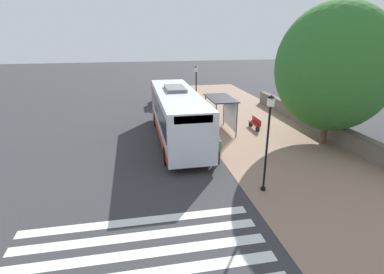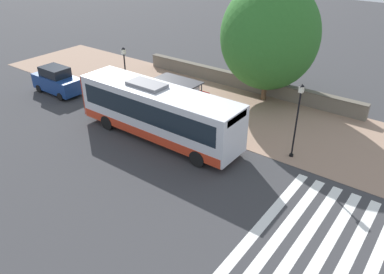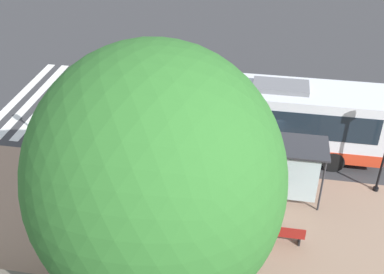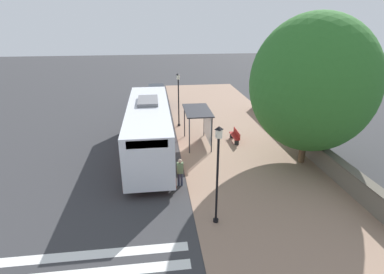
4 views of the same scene
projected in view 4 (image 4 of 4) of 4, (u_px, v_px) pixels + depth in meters
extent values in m
plane|color=#353538|center=(180.00, 153.00, 20.55)|extent=(120.00, 120.00, 0.00)
cube|color=#937560|center=(244.00, 149.00, 21.08)|extent=(9.00, 44.00, 0.02)
cube|color=silver|center=(73.00, 256.00, 11.59)|extent=(9.00, 0.50, 0.01)
cube|color=#6B6356|center=(299.00, 139.00, 21.35)|extent=(0.50, 20.00, 1.12)
cube|color=#5B5449|center=(300.00, 131.00, 21.13)|extent=(0.60, 20.00, 0.08)
cube|color=silver|center=(149.00, 127.00, 19.76)|extent=(2.64, 11.37, 2.90)
cube|color=black|center=(149.00, 122.00, 19.62)|extent=(2.68, 10.46, 1.28)
cube|color=red|center=(150.00, 143.00, 20.18)|extent=(2.68, 11.14, 0.58)
cube|color=red|center=(149.00, 104.00, 24.97)|extent=(2.68, 0.06, 2.78)
cube|color=black|center=(147.00, 144.00, 14.12)|extent=(1.98, 0.08, 0.41)
cube|color=slate|center=(148.00, 101.00, 19.97)|extent=(1.32, 2.50, 0.22)
cylinder|color=black|center=(172.00, 173.00, 16.75)|extent=(0.30, 1.00, 1.00)
cylinder|color=black|center=(127.00, 176.00, 16.46)|extent=(0.30, 1.00, 1.00)
cylinder|color=black|center=(166.00, 128.00, 23.67)|extent=(0.30, 1.00, 1.00)
cylinder|color=black|center=(134.00, 129.00, 23.38)|extent=(0.30, 1.00, 1.00)
cylinder|color=#2D2D33|center=(185.00, 121.00, 22.85)|extent=(0.08, 0.08, 2.52)
cylinder|color=#2D2D33|center=(189.00, 136.00, 19.96)|extent=(0.08, 0.08, 2.52)
cylinder|color=#2D2D33|center=(204.00, 120.00, 23.03)|extent=(0.08, 0.08, 2.52)
cylinder|color=#2D2D33|center=(212.00, 135.00, 20.14)|extent=(0.08, 0.08, 2.52)
cube|color=#2D2D33|center=(197.00, 110.00, 21.02)|extent=(1.81, 3.43, 0.08)
cube|color=silver|center=(207.00, 126.00, 21.54)|extent=(0.03, 2.82, 2.01)
cylinder|color=#2D3347|center=(182.00, 179.00, 16.38)|extent=(0.12, 0.12, 0.77)
cylinder|color=#2D3347|center=(179.00, 179.00, 16.36)|extent=(0.12, 0.12, 0.77)
cube|color=#59724C|center=(180.00, 168.00, 16.11)|extent=(0.34, 0.22, 0.63)
sphere|color=tan|center=(180.00, 161.00, 15.96)|extent=(0.21, 0.21, 0.21)
cube|color=maroon|center=(234.00, 136.00, 22.22)|extent=(0.40, 1.71, 0.06)
cube|color=maroon|center=(237.00, 133.00, 22.16)|extent=(0.04, 1.71, 0.40)
cube|color=black|center=(232.00, 135.00, 22.94)|extent=(0.32, 0.06, 0.45)
cube|color=black|center=(237.00, 142.00, 21.67)|extent=(0.32, 0.06, 0.45)
cylinder|color=black|center=(216.00, 220.00, 13.53)|extent=(0.24, 0.24, 0.16)
cylinder|color=black|center=(217.00, 182.00, 12.79)|extent=(0.10, 0.10, 4.12)
cube|color=silver|center=(219.00, 134.00, 11.97)|extent=(0.24, 0.24, 0.35)
pyramid|color=black|center=(219.00, 128.00, 11.88)|extent=(0.28, 0.28, 0.14)
cylinder|color=black|center=(179.00, 125.00, 25.60)|extent=(0.24, 0.24, 0.16)
cylinder|color=black|center=(179.00, 103.00, 24.89)|extent=(0.10, 0.10, 4.00)
cube|color=silver|center=(178.00, 77.00, 24.09)|extent=(0.24, 0.24, 0.35)
pyramid|color=black|center=(178.00, 74.00, 24.00)|extent=(0.28, 0.28, 0.14)
cylinder|color=brown|center=(304.00, 140.00, 18.66)|extent=(0.40, 0.40, 3.05)
ellipsoid|color=#2D6B28|center=(312.00, 84.00, 17.36)|extent=(7.24, 7.24, 7.97)
cube|color=navy|center=(157.00, 99.00, 30.87)|extent=(1.83, 4.40, 1.18)
cube|color=black|center=(156.00, 89.00, 30.62)|extent=(1.56, 2.29, 0.74)
cylinder|color=black|center=(166.00, 107.00, 29.85)|extent=(0.22, 0.64, 0.64)
cylinder|color=black|center=(148.00, 108.00, 29.65)|extent=(0.22, 0.64, 0.64)
cylinder|color=black|center=(165.00, 100.00, 32.49)|extent=(0.22, 0.64, 0.64)
cylinder|color=black|center=(149.00, 100.00, 32.29)|extent=(0.22, 0.64, 0.64)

